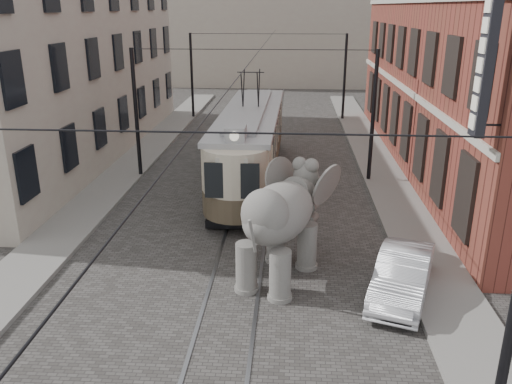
{
  "coord_description": "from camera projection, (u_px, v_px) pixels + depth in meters",
  "views": [
    {
      "loc": [
        1.55,
        -17.56,
        7.71
      ],
      "look_at": [
        0.47,
        -1.74,
        2.1
      ],
      "focal_mm": 36.83,
      "sensor_mm": 36.0,
      "label": 1
    }
  ],
  "objects": [
    {
      "name": "brick_building",
      "position": [
        492.0,
        45.0,
        24.94
      ],
      "size": [
        8.0,
        26.0,
        12.0
      ],
      "primitive_type": "cube",
      "color": "brown",
      "rests_on": "ground"
    },
    {
      "name": "tram_rails",
      "position": [
        246.0,
        230.0,
        19.19
      ],
      "size": [
        1.54,
        80.0,
        0.02
      ],
      "primitive_type": null,
      "color": "slate",
      "rests_on": "ground"
    },
    {
      "name": "stucco_building",
      "position": [
        54.0,
        61.0,
        27.63
      ],
      "size": [
        7.0,
        24.0,
        10.0
      ],
      "primitive_type": "cube",
      "color": "#A19385",
      "rests_on": "ground"
    },
    {
      "name": "sidewalk_right",
      "position": [
        413.0,
        233.0,
        18.78
      ],
      "size": [
        2.0,
        60.0,
        0.15
      ],
      "primitive_type": "cube",
      "color": "slate",
      "rests_on": "ground"
    },
    {
      "name": "distant_block",
      "position": [
        279.0,
        14.0,
        54.47
      ],
      "size": [
        28.0,
        10.0,
        14.0
      ],
      "primitive_type": "cube",
      "color": "#A19385",
      "rests_on": "ground"
    },
    {
      "name": "parked_car",
      "position": [
        402.0,
        275.0,
        14.61
      ],
      "size": [
        2.57,
        4.17,
        1.3
      ],
      "primitive_type": "imported",
      "rotation": [
        0.0,
        0.0,
        -0.32
      ],
      "color": "#ABACB0",
      "rests_on": "ground"
    },
    {
      "name": "tram",
      "position": [
        251.0,
        127.0,
        24.08
      ],
      "size": [
        2.8,
        12.67,
        5.01
      ],
      "primitive_type": null,
      "rotation": [
        0.0,
        0.0,
        -0.01
      ],
      "color": "beige",
      "rests_on": "ground"
    },
    {
      "name": "catenary",
      "position": [
        251.0,
        121.0,
        22.9
      ],
      "size": [
        11.0,
        30.2,
        6.0
      ],
      "primitive_type": null,
      "color": "black",
      "rests_on": "ground"
    },
    {
      "name": "sidewalk_left",
      "position": [
        73.0,
        223.0,
        19.58
      ],
      "size": [
        2.0,
        60.0,
        0.15
      ],
      "primitive_type": "cube",
      "color": "slate",
      "rests_on": "ground"
    },
    {
      "name": "ground",
      "position": [
        246.0,
        230.0,
        19.19
      ],
      "size": [
        120.0,
        120.0,
        0.0
      ],
      "primitive_type": "plane",
      "color": "#474441"
    },
    {
      "name": "elephant",
      "position": [
        278.0,
        228.0,
        15.24
      ],
      "size": [
        4.75,
        6.06,
        3.27
      ],
      "primitive_type": null,
      "rotation": [
        0.0,
        0.0,
        -0.39
      ],
      "color": "#5C5A56",
      "rests_on": "ground"
    }
  ]
}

